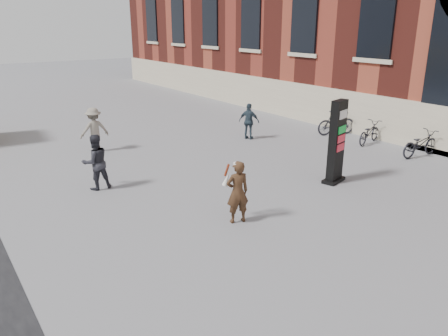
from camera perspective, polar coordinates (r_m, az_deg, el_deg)
ground at (r=10.59m, az=3.21°, el=-7.53°), size 100.00×100.00×0.00m
info_pylon at (r=13.43m, az=14.50°, el=3.30°), size 0.88×0.59×2.51m
woman at (r=10.47m, az=1.76°, el=-3.04°), size 0.68×0.65×1.56m
pedestrian_a at (r=13.10m, az=-16.43°, el=0.74°), size 0.80×0.63×1.63m
pedestrian_b at (r=17.08m, az=-16.59°, el=4.83°), size 1.09×0.65×1.65m
pedestrian_c at (r=18.14m, az=3.30°, el=6.09°), size 0.78×0.93×1.49m
bike_4 at (r=17.28m, az=24.27°, el=2.91°), size 1.86×0.78×0.95m
bike_6 at (r=18.47m, az=18.42°, el=4.43°), size 1.78×0.98×0.89m
bike_7 at (r=19.47m, az=14.48°, el=5.75°), size 1.84×1.02×1.06m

